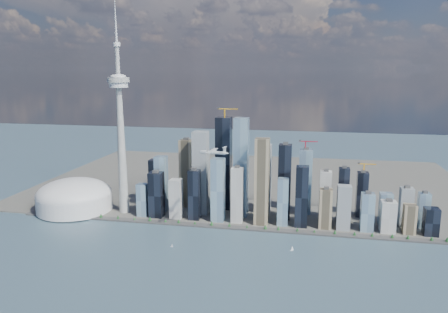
% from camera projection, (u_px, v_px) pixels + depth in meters
% --- Properties ---
extents(ground, '(4000.00, 4000.00, 0.00)m').
position_uv_depth(ground, '(205.00, 274.00, 827.11)').
color(ground, '#324A58').
rests_on(ground, ground).
extents(seawall, '(1100.00, 22.00, 4.00)m').
position_uv_depth(seawall, '(229.00, 227.00, 1067.19)').
color(seawall, '#383838').
rests_on(seawall, ground).
extents(land, '(1400.00, 900.00, 3.00)m').
position_uv_depth(land, '(253.00, 182.00, 1500.15)').
color(land, '#4C4C47').
rests_on(land, ground).
extents(shoreline_trees, '(960.53, 7.20, 8.80)m').
position_uv_depth(shoreline_trees, '(229.00, 225.00, 1065.86)').
color(shoreline_trees, '#3F2D1E').
rests_on(shoreline_trees, seawall).
extents(skyscraper_cluster, '(736.00, 142.00, 279.20)m').
position_uv_depth(skyscraper_cluster, '(258.00, 186.00, 1122.64)').
color(skyscraper_cluster, black).
rests_on(skyscraper_cluster, land).
extents(needle_tower, '(56.00, 56.00, 550.50)m').
position_uv_depth(needle_tower, '(121.00, 126.00, 1135.62)').
color(needle_tower, gray).
rests_on(needle_tower, land).
extents(dome_stadium, '(200.00, 200.00, 86.00)m').
position_uv_depth(dome_stadium, '(74.00, 197.00, 1191.22)').
color(dome_stadium, silver).
rests_on(dome_stadium, land).
extents(airplane, '(69.90, 61.95, 17.03)m').
position_uv_depth(airplane, '(213.00, 152.00, 956.32)').
color(airplane, silver).
rests_on(airplane, ground).
extents(sailboat_west, '(6.19, 2.26, 8.55)m').
position_uv_depth(sailboat_west, '(172.00, 246.00, 953.75)').
color(sailboat_west, white).
rests_on(sailboat_west, ground).
extents(sailboat_east, '(7.53, 3.72, 10.48)m').
position_uv_depth(sailboat_east, '(292.00, 249.00, 934.40)').
color(sailboat_east, white).
rests_on(sailboat_east, ground).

